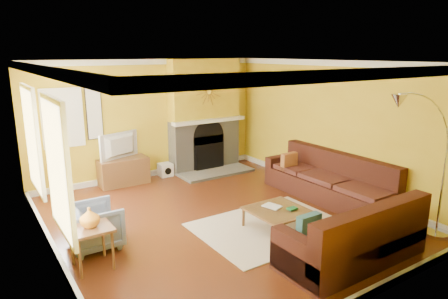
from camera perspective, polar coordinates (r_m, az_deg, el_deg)
floor at (r=7.18m, az=-0.56°, el=-9.76°), size 5.50×6.00×0.02m
ceiling at (r=6.58m, az=-0.62°, el=12.51°), size 5.50×6.00×0.02m
wall_back at (r=9.38m, az=-10.63°, el=4.30°), size 5.50×0.02×2.70m
wall_front at (r=4.62m, az=20.21°, el=-6.14°), size 5.50×0.02×2.70m
wall_left at (r=5.79m, az=-24.23°, el=-2.54°), size 0.02×6.00×2.70m
wall_right at (r=8.54m, az=15.21°, el=3.13°), size 0.02×6.00×2.70m
baseboard at (r=7.15m, az=-0.56°, el=-9.24°), size 5.50×6.00×0.12m
crown_molding at (r=6.58m, az=-0.62°, el=11.90°), size 5.50×6.00×0.12m
window_left_near at (r=7.02m, az=-25.82°, el=1.25°), size 0.06×1.22×1.72m
window_left_far at (r=5.19m, az=-22.84°, el=-2.49°), size 0.06×1.22×1.72m
window_back at (r=8.75m, az=-22.10°, el=4.18°), size 0.82×0.06×1.22m
wall_art at (r=8.90m, az=-18.04°, el=4.99°), size 0.34×0.04×1.14m
fireplace at (r=9.79m, az=-2.83°, el=4.91°), size 1.80×0.40×2.70m
mantel at (r=9.60m, az=-2.09°, el=4.14°), size 1.92×0.22×0.08m
hearth at (r=9.63m, az=-1.07°, el=-3.30°), size 1.80×0.70×0.06m
sunburst at (r=9.52m, az=-2.16°, el=8.30°), size 0.70×0.04×0.70m
rug at (r=6.85m, az=6.63°, el=-10.87°), size 2.40×1.80×0.02m
sectional_sofa at (r=7.11m, az=11.30°, el=-6.29°), size 3.11×3.74×0.90m
coffee_table at (r=6.71m, az=7.71°, el=-9.86°), size 0.90×0.90×0.36m
media_console at (r=9.08m, az=-14.15°, el=-3.05°), size 1.06×0.48×0.59m
tv at (r=8.94m, az=-14.37°, el=0.51°), size 0.98×0.46×0.57m
subwoofer at (r=9.54m, az=-8.39°, el=-2.86°), size 0.30×0.30×0.30m
armchair at (r=6.34m, az=-17.99°, el=-10.34°), size 0.74×0.72×0.67m
side_table at (r=5.82m, az=-18.32°, el=-13.09°), size 0.54×0.54×0.59m
vase at (r=5.64m, az=-18.65°, el=-9.16°), size 0.26×0.26×0.27m
book at (r=6.62m, az=6.35°, el=-8.35°), size 0.29×0.34×0.03m
arc_lamp at (r=6.45m, az=26.41°, el=-2.93°), size 1.46×0.36×2.32m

